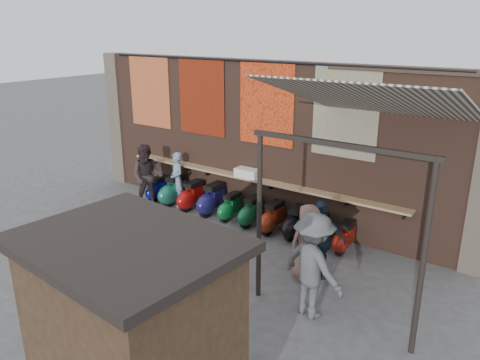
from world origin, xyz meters
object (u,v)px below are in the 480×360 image
Objects in this scene: diner_left at (177,179)px; shopper_navy at (320,240)px; scooter_stool_6 at (273,218)px; shelf_box at (247,173)px; scooter_stool_5 at (251,212)px; scooter_stool_7 at (296,223)px; scooter_stool_1 at (174,191)px; scooter_stool_8 at (318,230)px; market_stall at (134,338)px; scooter_stool_0 at (159,189)px; scooter_stool_9 at (344,238)px; scooter_stool_3 at (212,200)px; shopper_grey at (313,266)px; scooter_stool_2 at (192,196)px; scooter_stool_4 at (230,207)px; shopper_tan at (308,243)px; diner_right at (147,177)px.

diner_left is 5.17m from shopper_navy.
shelf_box is at bearing 160.38° from scooter_stool_6.
scooter_stool_5 is 1.24m from scooter_stool_7.
diner_left reaches higher than scooter_stool_1.
shopper_navy is (0.67, -1.34, 0.46)m from scooter_stool_8.
market_stall is at bearing -50.78° from scooter_stool_1.
shopper_navy is at bearing -13.38° from scooter_stool_0.
scooter_stool_9 is (2.48, -0.02, -0.03)m from scooter_stool_5.
shopper_navy reaches higher than diner_left.
scooter_stool_6 is (1.89, -0.07, -0.04)m from scooter_stool_3.
scooter_stool_5 is at bearing -42.00° from shelf_box.
scooter_stool_7 reaches higher than scooter_stool_9.
shelf_box is at bearing 6.51° from scooter_stool_0.
scooter_stool_0 is at bearing 179.67° from scooter_stool_1.
scooter_stool_7 is at bearing -10.35° from shelf_box.
scooter_stool_9 is at bearing -63.65° from shopper_grey.
scooter_stool_8 is (3.78, -0.01, -0.03)m from scooter_stool_2.
scooter_stool_0 is 0.92× the size of scooter_stool_6.
scooter_stool_0 reaches higher than scooter_stool_9.
shelf_box reaches higher than scooter_stool_8.
shopper_navy is at bearing -16.90° from scooter_stool_2.
shopper_navy is at bearing -54.36° from shopper_grey.
shopper_navy is at bearing -47.37° from scooter_stool_7.
market_stall is at bearing -64.10° from scooter_stool_4.
shopper_navy is 0.26m from shopper_tan.
scooter_stool_4 is 0.96× the size of scooter_stool_8.
scooter_stool_5 is at bearing -179.42° from scooter_stool_7.
scooter_stool_4 is at bearing -135.38° from shelf_box.
scooter_stool_3 is 1.10× the size of scooter_stool_6.
scooter_stool_4 is at bearing 0.59° from scooter_stool_1.
diner_right is at bearing -73.86° from scooter_stool_0.
diner_left is at bearing 14.79° from diner_right.
shopper_grey is (4.20, -2.60, 0.53)m from scooter_stool_3.
shopper_grey is at bearing -52.39° from diner_right.
scooter_stool_7 is 0.50× the size of shopper_tan.
scooter_stool_1 is at bearing -140.59° from diner_left.
scooter_stool_8 is (2.18, -0.34, -0.88)m from shelf_box.
diner_right is 1.09× the size of shopper_navy.
shelf_box is at bearing -25.49° from shopper_grey.
shopper_grey reaches higher than scooter_stool_2.
scooter_stool_8 is 0.63m from scooter_stool_9.
scooter_stool_8 is 4.34m from diner_left.
scooter_stool_4 is at bearing 24.71° from diner_left.
diner_right reaches higher than scooter_stool_3.
shelf_box is at bearing -51.05° from shopper_navy.
market_stall is at bearing -67.65° from shelf_box.
scooter_stool_3 is 1.25m from scooter_stool_5.
shopper_grey is (5.43, -2.58, 0.18)m from diner_left.
scooter_stool_4 is at bearing 178.11° from scooter_stool_6.
shelf_box is 0.79× the size of scooter_stool_7.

